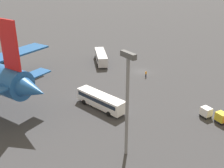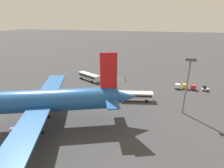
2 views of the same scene
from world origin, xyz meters
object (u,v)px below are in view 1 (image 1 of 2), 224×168
(shuttle_bus_far, at_px, (101,100))
(cargo_cart_yellow, at_px, (221,117))
(worker_person, at_px, (146,74))
(cargo_cart_white, at_px, (206,112))
(shuttle_bus_near, at_px, (101,57))

(shuttle_bus_far, xyz_separation_m, cargo_cart_yellow, (-18.28, -15.10, -0.62))
(worker_person, bearing_deg, cargo_cart_yellow, 171.43)
(shuttle_bus_far, relative_size, cargo_cart_white, 5.56)
(shuttle_bus_far, height_order, cargo_cart_yellow, shuttle_bus_far)
(worker_person, distance_m, cargo_cart_white, 22.48)
(worker_person, distance_m, cargo_cart_yellow, 25.29)
(shuttle_bus_far, height_order, cargo_cart_white, shuttle_bus_far)
(shuttle_bus_far, bearing_deg, cargo_cart_white, -147.00)
(shuttle_bus_far, bearing_deg, shuttle_bus_near, -44.68)
(cargo_cart_yellow, height_order, cargo_cart_white, same)
(cargo_cart_yellow, bearing_deg, worker_person, -8.57)
(cargo_cart_yellow, relative_size, cargo_cart_white, 1.00)
(shuttle_bus_near, height_order, shuttle_bus_far, shuttle_bus_near)
(shuttle_bus_near, relative_size, shuttle_bus_far, 0.96)
(shuttle_bus_near, distance_m, worker_person, 16.70)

